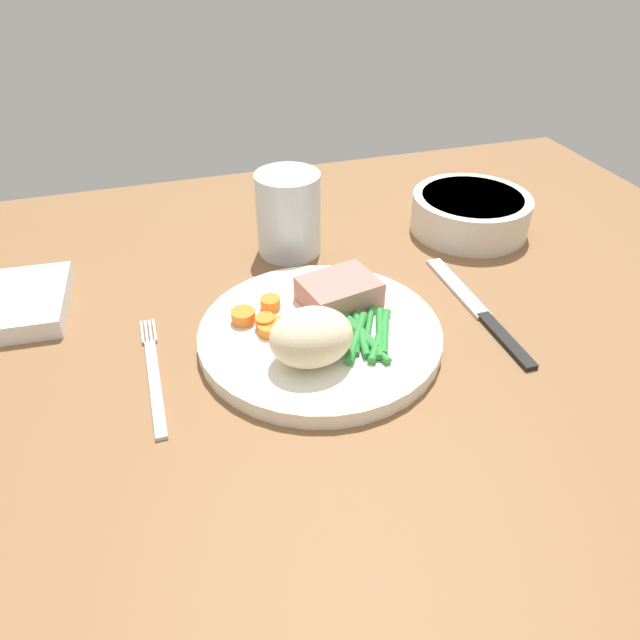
{
  "coord_description": "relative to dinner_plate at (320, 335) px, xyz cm",
  "views": [
    {
      "loc": [
        -9.65,
        -42.04,
        37.8
      ],
      "look_at": [
        3.75,
        0.99,
        4.6
      ],
      "focal_mm": 32.93,
      "sensor_mm": 36.0,
      "label": 1
    }
  ],
  "objects": [
    {
      "name": "dining_table",
      "position": [
        -3.75,
        -0.99,
        -1.8
      ],
      "size": [
        120.0,
        90.0,
        2.0
      ],
      "color": "brown",
      "rests_on": "ground"
    },
    {
      "name": "green_beans",
      "position": [
        3.68,
        -2.29,
        1.19
      ],
      "size": [
        6.95,
        10.58,
        0.9
      ],
      "color": "#2D8C38",
      "rests_on": "dinner_plate"
    },
    {
      "name": "mashed_potatoes",
      "position": [
        -2.12,
        -4.24,
        3.39
      ],
      "size": [
        7.5,
        5.99,
        5.18
      ],
      "primitive_type": "ellipsoid",
      "color": "beige",
      "rests_on": "dinner_plate"
    },
    {
      "name": "dinner_plate",
      "position": [
        0.0,
        0.0,
        0.0
      ],
      "size": [
        23.55,
        23.55,
        1.6
      ],
      "primitive_type": "cylinder",
      "color": "white",
      "rests_on": "dining_table"
    },
    {
      "name": "water_glass",
      "position": [
        1.78,
        18.23,
        3.39
      ],
      "size": [
        7.62,
        7.62,
        9.87
      ],
      "color": "silver",
      "rests_on": "dining_table"
    },
    {
      "name": "knife",
      "position": [
        17.34,
        -0.29,
        -0.6
      ],
      "size": [
        1.7,
        20.5,
        0.64
      ],
      "rotation": [
        0.0,
        0.0,
        0.01
      ],
      "color": "black",
      "rests_on": "dining_table"
    },
    {
      "name": "meat_portion",
      "position": [
        3.18,
        3.71,
        2.1
      ],
      "size": [
        8.46,
        7.14,
        2.61
      ],
      "primitive_type": "cube",
      "rotation": [
        0.0,
        0.0,
        0.21
      ],
      "color": "#B2756B",
      "rests_on": "dinner_plate"
    },
    {
      "name": "salad_bowl",
      "position": [
        25.29,
        16.62,
        1.87
      ],
      "size": [
        14.91,
        14.91,
        4.73
      ],
      "color": "silver",
      "rests_on": "dining_table"
    },
    {
      "name": "fork",
      "position": [
        -15.96,
        -0.26,
        -0.6
      ],
      "size": [
        1.44,
        16.6,
        0.4
      ],
      "rotation": [
        0.0,
        0.0,
        -0.06
      ],
      "color": "silver",
      "rests_on": "dining_table"
    },
    {
      "name": "carrot_slices",
      "position": [
        -4.9,
        2.28,
        1.36
      ],
      "size": [
        5.69,
        6.24,
        1.3
      ],
      "color": "orange",
      "rests_on": "dinner_plate"
    },
    {
      "name": "napkin",
      "position": [
        -29.39,
        14.2,
        0.24
      ],
      "size": [
        12.24,
        12.46,
        2.08
      ],
      "primitive_type": "cube",
      "rotation": [
        0.0,
        0.0,
        -0.06
      ],
      "color": "white",
      "rests_on": "dining_table"
    }
  ]
}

